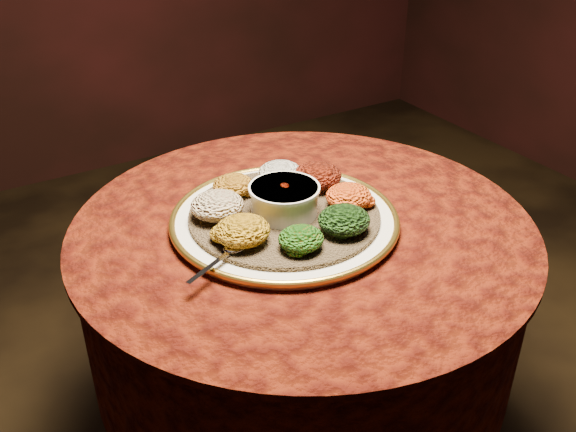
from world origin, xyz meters
TOP-DOWN VIEW (x-y plane):
  - table at (0.00, 0.00)m, footprint 0.96×0.96m
  - platter at (-0.04, 0.01)m, footprint 0.47×0.47m
  - injera at (-0.04, 0.01)m, footprint 0.40×0.40m
  - stew_bowl at (-0.04, 0.01)m, footprint 0.14×0.14m
  - spoon at (-0.19, -0.06)m, footprint 0.15×0.08m
  - portion_ayib at (0.02, 0.13)m, footprint 0.10×0.09m
  - portion_kitfo at (0.08, 0.08)m, footprint 0.11×0.10m
  - portion_tikil at (0.09, -0.03)m, footprint 0.10×0.09m
  - portion_gomen at (0.03, -0.11)m, footprint 0.10×0.10m
  - portion_mixveg at (-0.08, -0.12)m, footprint 0.09×0.08m
  - portion_kik at (-0.16, -0.04)m, footprint 0.11×0.10m
  - portion_timatim at (-0.16, 0.07)m, footprint 0.11×0.10m
  - portion_shiro at (-0.09, 0.14)m, footprint 0.09×0.08m

SIDE VIEW (x-z plane):
  - table at x=0.00m, z-range 0.19..0.92m
  - platter at x=-0.04m, z-range 0.73..0.76m
  - injera at x=-0.04m, z-range 0.75..0.76m
  - spoon at x=-0.19m, z-range 0.76..0.77m
  - portion_mixveg at x=-0.08m, z-range 0.76..0.80m
  - portion_shiro at x=-0.09m, z-range 0.76..0.80m
  - portion_tikil at x=0.09m, z-range 0.76..0.81m
  - portion_ayib at x=0.02m, z-range 0.76..0.81m
  - portion_gomen at x=0.03m, z-range 0.76..0.81m
  - portion_kik at x=-0.16m, z-range 0.76..0.81m
  - portion_timatim at x=-0.16m, z-range 0.76..0.81m
  - portion_kitfo at x=0.08m, z-range 0.76..0.81m
  - stew_bowl at x=-0.04m, z-range 0.77..0.83m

